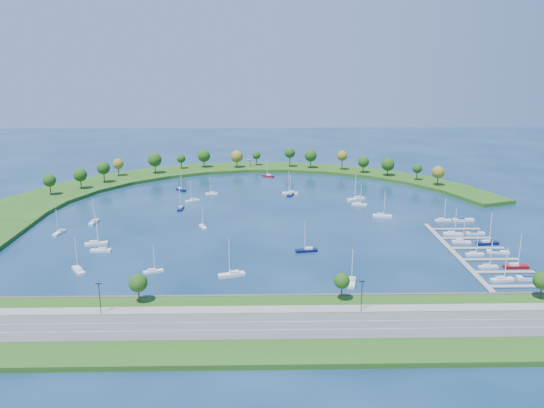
{
  "coord_description": "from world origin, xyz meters",
  "views": [
    {
      "loc": [
        -0.91,
        -271.34,
        78.2
      ],
      "look_at": [
        5.0,
        5.0,
        4.0
      ],
      "focal_mm": 36.62,
      "sensor_mm": 36.0,
      "label": 1
    }
  ],
  "objects_px": {
    "moored_boat_7": "(153,271)",
    "docked_boat_3": "(516,266)",
    "docked_boat_11": "(463,220)",
    "moored_boat_0": "(290,192)",
    "docked_boat_9": "(475,233)",
    "docked_boat_0": "(502,279)",
    "docked_boat_1": "(530,278)",
    "dock_system": "(473,254)",
    "moored_boat_8": "(59,232)",
    "docked_boat_6": "(461,241)",
    "docked_boat_5": "(498,252)",
    "moored_boat_16": "(356,199)",
    "docked_boat_8": "(453,233)",
    "docked_boat_10": "(443,220)",
    "moored_boat_2": "(94,221)",
    "moored_boat_1": "(359,204)",
    "moored_boat_10": "(352,281)",
    "moored_boat_6": "(181,208)",
    "docked_boat_7": "(487,242)",
    "moored_boat_11": "(268,175)",
    "docked_boat_2": "(488,266)",
    "moored_boat_18": "(291,194)",
    "moored_boat_12": "(382,215)",
    "harbor_tower": "(249,163)",
    "moored_boat_19": "(181,189)",
    "moored_boat_5": "(96,243)",
    "moored_boat_4": "(203,226)",
    "moored_boat_9": "(212,193)",
    "moored_boat_13": "(232,274)",
    "moored_boat_17": "(78,270)",
    "docked_boat_4": "(475,253)",
    "moored_boat_14": "(307,250)"
  },
  "relations": [
    {
      "from": "docked_boat_6",
      "to": "docked_boat_5",
      "type": "bearing_deg",
      "value": -41.66
    },
    {
      "from": "dock_system",
      "to": "moored_boat_11",
      "type": "distance_m",
      "value": 171.39
    },
    {
      "from": "moored_boat_1",
      "to": "moored_boat_10",
      "type": "height_order",
      "value": "moored_boat_10"
    },
    {
      "from": "dock_system",
      "to": "moored_boat_11",
      "type": "xyz_separation_m",
      "value": [
        -81.16,
        150.95,
        0.57
      ]
    },
    {
      "from": "moored_boat_8",
      "to": "docked_boat_7",
      "type": "height_order",
      "value": "docked_boat_7"
    },
    {
      "from": "harbor_tower",
      "to": "moored_boat_16",
      "type": "distance_m",
      "value": 110.39
    },
    {
      "from": "docked_boat_5",
      "to": "moored_boat_2",
      "type": "bearing_deg",
      "value": 175.45
    },
    {
      "from": "docked_boat_2",
      "to": "docked_boat_8",
      "type": "bearing_deg",
      "value": 85.06
    },
    {
      "from": "harbor_tower",
      "to": "docked_boat_2",
      "type": "bearing_deg",
      "value": -64.02
    },
    {
      "from": "docked_boat_1",
      "to": "moored_boat_7",
      "type": "bearing_deg",
      "value": -178.3
    },
    {
      "from": "moored_boat_16",
      "to": "docked_boat_2",
      "type": "bearing_deg",
      "value": 82.38
    },
    {
      "from": "moored_boat_0",
      "to": "docked_boat_9",
      "type": "height_order",
      "value": "moored_boat_0"
    },
    {
      "from": "harbor_tower",
      "to": "moored_boat_6",
      "type": "height_order",
      "value": "moored_boat_6"
    },
    {
      "from": "dock_system",
      "to": "docked_boat_1",
      "type": "height_order",
      "value": "docked_boat_1"
    },
    {
      "from": "docked_boat_4",
      "to": "docked_boat_5",
      "type": "relative_size",
      "value": 1.19
    },
    {
      "from": "moored_boat_2",
      "to": "moored_boat_17",
      "type": "height_order",
      "value": "moored_boat_17"
    },
    {
      "from": "dock_system",
      "to": "docked_boat_6",
      "type": "xyz_separation_m",
      "value": [
        0.23,
        14.21,
        0.54
      ]
    },
    {
      "from": "moored_boat_16",
      "to": "docked_boat_8",
      "type": "relative_size",
      "value": 1.22
    },
    {
      "from": "moored_boat_18",
      "to": "docked_boat_2",
      "type": "relative_size",
      "value": 1.13
    },
    {
      "from": "docked_boat_5",
      "to": "docked_boat_6",
      "type": "relative_size",
      "value": 0.78
    },
    {
      "from": "moored_boat_12",
      "to": "docked_boat_5",
      "type": "distance_m",
      "value": 64.22
    },
    {
      "from": "docked_boat_10",
      "to": "moored_boat_2",
      "type": "bearing_deg",
      "value": 176.55
    },
    {
      "from": "moored_boat_11",
      "to": "moored_boat_18",
      "type": "distance_m",
      "value": 52.9
    },
    {
      "from": "moored_boat_5",
      "to": "docked_boat_0",
      "type": "height_order",
      "value": "moored_boat_5"
    },
    {
      "from": "moored_boat_10",
      "to": "moored_boat_12",
      "type": "xyz_separation_m",
      "value": [
        28.7,
        83.33,
        0.02
      ]
    },
    {
      "from": "moored_boat_7",
      "to": "docked_boat_11",
      "type": "distance_m",
      "value": 152.74
    },
    {
      "from": "moored_boat_5",
      "to": "moored_boat_14",
      "type": "height_order",
      "value": "moored_boat_5"
    },
    {
      "from": "moored_boat_0",
      "to": "docked_boat_11",
      "type": "relative_size",
      "value": 1.34
    },
    {
      "from": "moored_boat_4",
      "to": "docked_boat_7",
      "type": "relative_size",
      "value": 0.76
    },
    {
      "from": "moored_boat_0",
      "to": "moored_boat_6",
      "type": "xyz_separation_m",
      "value": [
        -59.29,
        -32.34,
        -0.06
      ]
    },
    {
      "from": "moored_boat_11",
      "to": "moored_boat_13",
      "type": "xyz_separation_m",
      "value": [
        -15.65,
        -171.92,
        0.06
      ]
    },
    {
      "from": "moored_boat_2",
      "to": "moored_boat_8",
      "type": "relative_size",
      "value": 1.05
    },
    {
      "from": "moored_boat_18",
      "to": "docked_boat_5",
      "type": "bearing_deg",
      "value": 61.42
    },
    {
      "from": "moored_boat_6",
      "to": "docked_boat_3",
      "type": "bearing_deg",
      "value": 63.12
    },
    {
      "from": "dock_system",
      "to": "docked_boat_9",
      "type": "relative_size",
      "value": 9.88
    },
    {
      "from": "moored_boat_8",
      "to": "docked_boat_9",
      "type": "distance_m",
      "value": 188.34
    },
    {
      "from": "moored_boat_7",
      "to": "docked_boat_3",
      "type": "distance_m",
      "value": 137.07
    },
    {
      "from": "moored_boat_0",
      "to": "moored_boat_16",
      "type": "bearing_deg",
      "value": 160.84
    },
    {
      "from": "moored_boat_6",
      "to": "docked_boat_7",
      "type": "distance_m",
      "value": 150.72
    },
    {
      "from": "docked_boat_0",
      "to": "docked_boat_5",
      "type": "height_order",
      "value": "docked_boat_0"
    },
    {
      "from": "moored_boat_2",
      "to": "moored_boat_18",
      "type": "distance_m",
      "value": 111.1
    },
    {
      "from": "moored_boat_19",
      "to": "docked_boat_8",
      "type": "height_order",
      "value": "docked_boat_8"
    },
    {
      "from": "moored_boat_8",
      "to": "docked_boat_3",
      "type": "height_order",
      "value": "docked_boat_3"
    },
    {
      "from": "moored_boat_16",
      "to": "docked_boat_6",
      "type": "height_order",
      "value": "moored_boat_16"
    },
    {
      "from": "docked_boat_0",
      "to": "docked_boat_1",
      "type": "distance_m",
      "value": 10.51
    },
    {
      "from": "docked_boat_5",
      "to": "docked_boat_9",
      "type": "bearing_deg",
      "value": 99.91
    },
    {
      "from": "moored_boat_4",
      "to": "moored_boat_9",
      "type": "xyz_separation_m",
      "value": [
        -1.34,
        64.61,
        -0.0
      ]
    },
    {
      "from": "moored_boat_18",
      "to": "moored_boat_0",
      "type": "bearing_deg",
      "value": -154.95
    },
    {
      "from": "dock_system",
      "to": "docked_boat_2",
      "type": "distance_m",
      "value": 14.93
    },
    {
      "from": "docked_boat_3",
      "to": "dock_system",
      "type": "bearing_deg",
      "value": 123.98
    }
  ]
}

